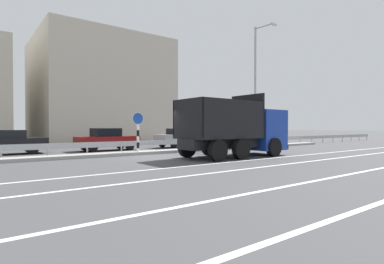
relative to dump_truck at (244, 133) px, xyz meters
The scene contains 14 objects.
ground_plane 4.85m from the dump_truck, 152.40° to the left, with size 320.00×320.00×0.00m, color #424244.
lane_strip_0 2.43m from the dump_truck, 117.07° to the right, with size 65.62×0.16×0.01m, color silver.
lane_strip_1 4.21m from the dump_truck, 103.37° to the right, with size 65.62×0.16×0.01m, color silver.
lane_strip_2 7.15m from the dump_truck, 97.56° to the right, with size 65.62×0.16×0.01m, color silver.
median_island 6.22m from the dump_truck, 132.67° to the left, with size 36.09×1.10×0.18m, color gray.
median_guardrail 6.86m from the dump_truck, 127.25° to the left, with size 65.62×0.09×0.78m.
dump_truck is the anchor object (origin of this frame).
median_road_sign 6.36m from the dump_truck, 135.22° to the left, with size 0.72×0.16×2.54m.
street_lamp_1 8.61m from the dump_truck, 36.08° to the left, with size 0.71×1.93×9.87m.
parked_car_3 14.33m from the dump_truck, 140.36° to the left, with size 4.65×1.88×1.48m.
parked_car_4 9.85m from the dump_truck, 119.87° to the left, with size 4.31×1.87×1.58m.
parked_car_5 8.61m from the dump_truck, 80.11° to the left, with size 4.63×2.02×1.55m.
parked_car_6 11.45m from the dump_truck, 52.19° to the left, with size 4.01×1.97×1.47m.
background_building_1 24.65m from the dump_truck, 90.15° to the left, with size 13.89×14.36×11.90m, color beige.
Camera 1 is at (-8.57, -14.18, 1.63)m, focal length 28.00 mm.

